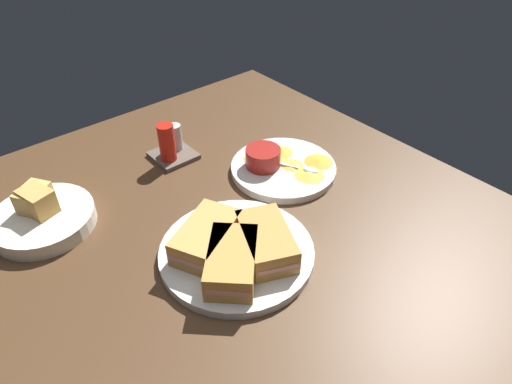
% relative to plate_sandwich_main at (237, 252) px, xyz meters
% --- Properties ---
extents(ground_plane, '(1.10, 1.10, 0.03)m').
position_rel_plate_sandwich_main_xyz_m(ground_plane, '(-0.02, 0.04, -0.02)').
color(ground_plane, '#4C331E').
extents(plate_sandwich_main, '(0.27, 0.27, 0.02)m').
position_rel_plate_sandwich_main_xyz_m(plate_sandwich_main, '(0.00, 0.00, 0.00)').
color(plate_sandwich_main, silver).
rests_on(plate_sandwich_main, ground_plane).
extents(sandwich_half_near, '(0.15, 0.13, 0.05)m').
position_rel_plate_sandwich_main_xyz_m(sandwich_half_near, '(-0.04, 0.04, 0.03)').
color(sandwich_half_near, tan).
rests_on(sandwich_half_near, plate_sandwich_main).
extents(sandwich_half_far, '(0.14, 0.15, 0.05)m').
position_rel_plate_sandwich_main_xyz_m(sandwich_half_far, '(-0.04, -0.04, 0.03)').
color(sandwich_half_far, '#C68C42').
rests_on(sandwich_half_far, plate_sandwich_main).
extents(sandwich_half_extra, '(0.12, 0.15, 0.05)m').
position_rel_plate_sandwich_main_xyz_m(sandwich_half_extra, '(0.04, -0.04, 0.03)').
color(sandwich_half_extra, '#C68C42').
rests_on(sandwich_half_extra, plate_sandwich_main).
extents(ramekin_dark_sauce, '(0.07, 0.07, 0.04)m').
position_rel_plate_sandwich_main_xyz_m(ramekin_dark_sauce, '(0.03, -0.05, 0.03)').
color(ramekin_dark_sauce, navy).
rests_on(ramekin_dark_sauce, plate_sandwich_main).
extents(spoon_by_dark_ramekin, '(0.09, 0.07, 0.01)m').
position_rel_plate_sandwich_main_xyz_m(spoon_by_dark_ramekin, '(-0.01, -0.02, 0.01)').
color(spoon_by_dark_ramekin, silver).
rests_on(spoon_by_dark_ramekin, plate_sandwich_main).
extents(plate_chips_companion, '(0.23, 0.23, 0.02)m').
position_rel_plate_sandwich_main_xyz_m(plate_chips_companion, '(0.23, 0.13, 0.00)').
color(plate_chips_companion, silver).
rests_on(plate_chips_companion, ground_plane).
extents(ramekin_light_gravy, '(0.08, 0.08, 0.04)m').
position_rel_plate_sandwich_main_xyz_m(ramekin_light_gravy, '(0.20, 0.16, 0.03)').
color(ramekin_light_gravy, maroon).
rests_on(ramekin_light_gravy, plate_chips_companion).
extents(spoon_by_gravy_ramekin, '(0.06, 0.09, 0.01)m').
position_rel_plate_sandwich_main_xyz_m(spoon_by_gravy_ramekin, '(0.26, 0.09, 0.01)').
color(spoon_by_gravy_ramekin, silver).
rests_on(spoon_by_gravy_ramekin, plate_chips_companion).
extents(plantain_chip_scatter, '(0.17, 0.19, 0.01)m').
position_rel_plate_sandwich_main_xyz_m(plantain_chip_scatter, '(0.25, 0.13, 0.01)').
color(plantain_chip_scatter, gold).
rests_on(plantain_chip_scatter, plate_chips_companion).
extents(bread_basket_rear, '(0.19, 0.19, 0.08)m').
position_rel_plate_sandwich_main_xyz_m(bread_basket_rear, '(-0.23, 0.30, 0.01)').
color(bread_basket_rear, silver).
rests_on(bread_basket_rear, ground_plane).
extents(condiment_caddy, '(0.09, 0.09, 0.10)m').
position_rel_plate_sandwich_main_xyz_m(condiment_caddy, '(0.08, 0.33, 0.03)').
color(condiment_caddy, brown).
rests_on(condiment_caddy, ground_plane).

